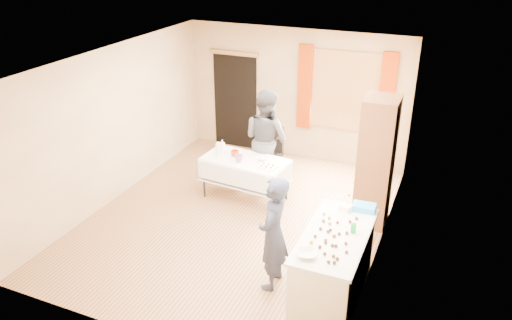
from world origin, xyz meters
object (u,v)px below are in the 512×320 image
at_px(party_table, 245,175).
at_px(girl, 273,234).
at_px(woman, 266,139).
at_px(counter, 333,265).
at_px(chair, 269,160).
at_px(cabinet, 376,163).

relative_size(party_table, girl, 0.97).
bearing_deg(girl, party_table, -149.29).
height_order(party_table, woman, woman).
bearing_deg(counter, chair, 124.86).
bearing_deg(chair, woman, -52.16).
distance_m(cabinet, party_table, 2.23).
bearing_deg(chair, girl, -42.85).
relative_size(chair, woman, 0.54).
xyz_separation_m(counter, girl, (-0.77, -0.11, 0.33)).
bearing_deg(girl, woman, -158.41).
distance_m(party_table, chair, 1.04).
distance_m(counter, chair, 3.53).
distance_m(cabinet, woman, 2.09).
bearing_deg(counter, cabinet, 87.10).
xyz_separation_m(cabinet, counter, (-0.10, -1.98, -0.58)).
height_order(counter, woman, woman).
xyz_separation_m(counter, chair, (-2.02, 2.89, -0.16)).
relative_size(cabinet, woman, 1.15).
bearing_deg(woman, cabinet, -173.13).
height_order(cabinet, chair, cabinet).
bearing_deg(woman, girl, 135.17).
xyz_separation_m(party_table, girl, (1.28, -1.98, 0.34)).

